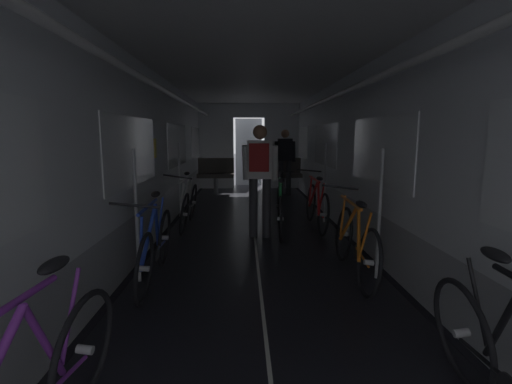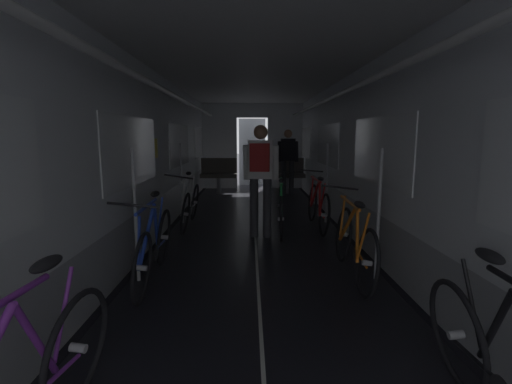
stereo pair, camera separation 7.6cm
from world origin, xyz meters
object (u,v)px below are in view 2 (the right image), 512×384
object	(u,v)px
bicycle_green_in_aisle	(281,209)
bicycle_blue	(154,246)
person_standing_near_bench	(288,158)
bicycle_red	(318,206)
person_cyclist_aisle	(261,171)
bench_seat_far_left	(219,172)
bench_seat_far_right	(286,172)
bicycle_white	(190,205)
bicycle_orange	(354,243)

from	to	relation	value
bicycle_green_in_aisle	bicycle_blue	bearing A→B (deg)	-127.82
bicycle_blue	person_standing_near_bench	size ratio (longest dim) A/B	1.00
bicycle_green_in_aisle	person_standing_near_bench	world-z (taller)	person_standing_near_bench
bicycle_red	person_cyclist_aisle	size ratio (longest dim) A/B	1.00
bench_seat_far_left	person_cyclist_aisle	bearing A→B (deg)	-77.18
bench_seat_far_left	bicycle_red	bearing A→B (deg)	-62.74
bench_seat_far_left	bench_seat_far_right	xyz separation A→B (m)	(1.80, 0.00, 0.00)
bicycle_white	person_standing_near_bench	xyz separation A→B (m)	(1.99, 3.27, 0.60)
bench_seat_far_left	person_standing_near_bench	xyz separation A→B (m)	(1.80, -0.38, 0.41)
bench_seat_far_right	bicycle_white	xyz separation A→B (m)	(-1.99, -3.65, -0.19)
bench_seat_far_right	person_cyclist_aisle	size ratio (longest dim) A/B	0.58
bicycle_white	bicycle_green_in_aisle	bearing A→B (deg)	-14.78
bicycle_orange	bicycle_red	world-z (taller)	bicycle_orange
bench_seat_far_right	person_standing_near_bench	size ratio (longest dim) A/B	0.58
bicycle_green_in_aisle	person_standing_near_bench	xyz separation A→B (m)	(0.49, 3.67, 0.59)
person_standing_near_bench	bicycle_white	bearing A→B (deg)	-121.29
bench_seat_far_left	bicycle_green_in_aisle	xyz separation A→B (m)	(1.31, -4.04, -0.18)
bench_seat_far_right	bicycle_white	size ratio (longest dim) A/B	0.58
bench_seat_far_left	bicycle_green_in_aisle	size ratio (longest dim) A/B	0.58
bench_seat_far_right	bicycle_green_in_aisle	xyz separation A→B (m)	(-0.49, -4.04, -0.18)
bicycle_white	person_cyclist_aisle	xyz separation A→B (m)	(1.17, -0.66, 0.63)
person_cyclist_aisle	person_standing_near_bench	bearing A→B (deg)	78.21
bicycle_orange	bicycle_blue	bearing A→B (deg)	-178.04
bicycle_blue	bicycle_orange	xyz separation A→B (m)	(2.13, 0.07, -0.00)
bicycle_white	bicycle_green_in_aisle	xyz separation A→B (m)	(1.50, -0.40, 0.00)
bicycle_orange	bicycle_red	distance (m)	2.12
bicycle_green_in_aisle	bench_seat_far_right	bearing A→B (deg)	83.11
bench_seat_far_left	bench_seat_far_right	size ratio (longest dim) A/B	1.00
bicycle_orange	bicycle_green_in_aisle	bearing A→B (deg)	108.71
person_cyclist_aisle	person_standing_near_bench	size ratio (longest dim) A/B	1.00
bench_seat_far_right	bicycle_orange	size ratio (longest dim) A/B	0.58
bench_seat_far_left	bicycle_white	bearing A→B (deg)	-92.92
bicycle_white	person_standing_near_bench	distance (m)	3.88
person_cyclist_aisle	bench_seat_far_left	bearing A→B (deg)	102.82
bicycle_blue	person_cyclist_aisle	distance (m)	2.13
bench_seat_far_right	bicycle_green_in_aisle	bearing A→B (deg)	-96.89
person_cyclist_aisle	bicycle_white	bearing A→B (deg)	150.44
bench_seat_far_left	bicycle_red	size ratio (longest dim) A/B	0.58
person_standing_near_bench	bicycle_green_in_aisle	bearing A→B (deg)	-97.63
bicycle_blue	person_standing_near_bench	xyz separation A→B (m)	(1.99, 5.60, 0.59)
person_cyclist_aisle	bicycle_green_in_aisle	bearing A→B (deg)	38.98
bench_seat_far_right	bicycle_white	distance (m)	4.16
bench_seat_far_right	bicycle_blue	world-z (taller)	bench_seat_far_right
bicycle_blue	bicycle_orange	distance (m)	2.13
bench_seat_far_right	bicycle_orange	world-z (taller)	bench_seat_far_right
bench_seat_far_left	bicycle_orange	world-z (taller)	bench_seat_far_left
bench_seat_far_right	bicycle_red	xyz separation A→B (m)	(0.15, -3.79, -0.18)
bicycle_blue	bench_seat_far_right	bearing A→B (deg)	71.59
bicycle_orange	bicycle_red	xyz separation A→B (m)	(0.01, 2.12, 0.00)
bicycle_orange	person_standing_near_bench	distance (m)	5.56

